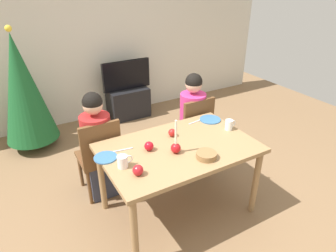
{
  "coord_description": "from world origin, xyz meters",
  "views": [
    {
      "loc": [
        -1.24,
        -1.96,
        2.17
      ],
      "look_at": [
        0.0,
        0.2,
        0.87
      ],
      "focal_mm": 31.79,
      "sensor_mm": 36.0,
      "label": 1
    }
  ],
  "objects_px": {
    "chair_right": "(193,128)",
    "mug_left": "(123,161)",
    "tv_stand": "(128,103)",
    "plate_left": "(106,157)",
    "tv": "(126,75)",
    "apple_near_candle": "(149,146)",
    "bowl_walnuts": "(206,155)",
    "apple_by_left_plate": "(138,170)",
    "apple_by_right_mug": "(172,133)",
    "plate_right": "(210,119)",
    "person_right_child": "(192,122)",
    "mug_right": "(229,125)",
    "christmas_tree": "(23,89)",
    "chair_left": "(100,154)",
    "candle_centerpiece": "(176,146)",
    "person_left_child": "(98,148)",
    "dining_table": "(179,154)"
  },
  "relations": [
    {
      "from": "candle_centerpiece",
      "to": "apple_by_right_mug",
      "type": "relative_size",
      "value": 4.17
    },
    {
      "from": "plate_left",
      "to": "apple_by_left_plate",
      "type": "relative_size",
      "value": 2.3
    },
    {
      "from": "plate_left",
      "to": "person_right_child",
      "type": "bearing_deg",
      "value": 21.69
    },
    {
      "from": "dining_table",
      "to": "chair_right",
      "type": "height_order",
      "value": "chair_right"
    },
    {
      "from": "tv_stand",
      "to": "apple_by_left_plate",
      "type": "distance_m",
      "value": 2.73
    },
    {
      "from": "mug_right",
      "to": "person_left_child",
      "type": "bearing_deg",
      "value": 152.75
    },
    {
      "from": "bowl_walnuts",
      "to": "apple_by_left_plate",
      "type": "xyz_separation_m",
      "value": [
        -0.61,
        0.07,
        0.02
      ]
    },
    {
      "from": "mug_right",
      "to": "apple_by_left_plate",
      "type": "height_order",
      "value": "mug_right"
    },
    {
      "from": "person_left_child",
      "to": "bowl_walnuts",
      "type": "xyz_separation_m",
      "value": [
        0.68,
        -0.91,
        0.21
      ]
    },
    {
      "from": "plate_right",
      "to": "mug_right",
      "type": "relative_size",
      "value": 1.82
    },
    {
      "from": "person_left_child",
      "to": "tv",
      "type": "relative_size",
      "value": 1.48
    },
    {
      "from": "dining_table",
      "to": "chair_left",
      "type": "height_order",
      "value": "chair_left"
    },
    {
      "from": "chair_right",
      "to": "tv",
      "type": "bearing_deg",
      "value": 94.62
    },
    {
      "from": "tv_stand",
      "to": "apple_by_right_mug",
      "type": "distance_m",
      "value": 2.21
    },
    {
      "from": "chair_right",
      "to": "person_left_child",
      "type": "xyz_separation_m",
      "value": [
        -1.16,
        0.03,
        0.06
      ]
    },
    {
      "from": "christmas_tree",
      "to": "plate_right",
      "type": "height_order",
      "value": "christmas_tree"
    },
    {
      "from": "bowl_walnuts",
      "to": "tv_stand",
      "type": "bearing_deg",
      "value": 82.44
    },
    {
      "from": "chair_left",
      "to": "apple_near_candle",
      "type": "bearing_deg",
      "value": -59.83
    },
    {
      "from": "tv_stand",
      "to": "candle_centerpiece",
      "type": "relative_size",
      "value": 2.02
    },
    {
      "from": "apple_by_left_plate",
      "to": "apple_by_right_mug",
      "type": "bearing_deg",
      "value": 36.1
    },
    {
      "from": "apple_by_right_mug",
      "to": "chair_right",
      "type": "bearing_deg",
      "value": 37.26
    },
    {
      "from": "dining_table",
      "to": "tv",
      "type": "xyz_separation_m",
      "value": [
        0.45,
        2.3,
        0.04
      ]
    },
    {
      "from": "chair_right",
      "to": "tv_stand",
      "type": "height_order",
      "value": "chair_right"
    },
    {
      "from": "dining_table",
      "to": "plate_left",
      "type": "relative_size",
      "value": 6.99
    },
    {
      "from": "chair_right",
      "to": "mug_left",
      "type": "bearing_deg",
      "value": -150.38
    },
    {
      "from": "chair_left",
      "to": "plate_right",
      "type": "xyz_separation_m",
      "value": [
        1.15,
        -0.31,
        0.24
      ]
    },
    {
      "from": "mug_right",
      "to": "plate_left",
      "type": "bearing_deg",
      "value": 174.53
    },
    {
      "from": "tv",
      "to": "chair_left",
      "type": "bearing_deg",
      "value": -121.04
    },
    {
      "from": "candle_centerpiece",
      "to": "plate_left",
      "type": "relative_size",
      "value": 1.58
    },
    {
      "from": "apple_by_right_mug",
      "to": "plate_right",
      "type": "bearing_deg",
      "value": 10.49
    },
    {
      "from": "apple_by_right_mug",
      "to": "mug_left",
      "type": "bearing_deg",
      "value": -158.36
    },
    {
      "from": "tv_stand",
      "to": "plate_left",
      "type": "relative_size",
      "value": 3.2
    },
    {
      "from": "chair_right",
      "to": "person_right_child",
      "type": "bearing_deg",
      "value": 90.0
    },
    {
      "from": "candle_centerpiece",
      "to": "mug_left",
      "type": "relative_size",
      "value": 2.36
    },
    {
      "from": "tv_stand",
      "to": "plate_left",
      "type": "xyz_separation_m",
      "value": [
        -1.09,
        -2.15,
        0.52
      ]
    },
    {
      "from": "plate_right",
      "to": "apple_by_right_mug",
      "type": "distance_m",
      "value": 0.54
    },
    {
      "from": "tv",
      "to": "apple_by_right_mug",
      "type": "height_order",
      "value": "tv"
    },
    {
      "from": "person_right_child",
      "to": "mug_left",
      "type": "xyz_separation_m",
      "value": [
        -1.15,
        -0.68,
        0.23
      ]
    },
    {
      "from": "christmas_tree",
      "to": "mug_left",
      "type": "bearing_deg",
      "value": -76.31
    },
    {
      "from": "person_right_child",
      "to": "apple_by_right_mug",
      "type": "bearing_deg",
      "value": -140.63
    },
    {
      "from": "candle_centerpiece",
      "to": "plate_left",
      "type": "xyz_separation_m",
      "value": [
        -0.57,
        0.22,
        -0.06
      ]
    },
    {
      "from": "plate_right",
      "to": "apple_by_left_plate",
      "type": "distance_m",
      "value": 1.19
    },
    {
      "from": "candle_centerpiece",
      "to": "apple_by_right_mug",
      "type": "xyz_separation_m",
      "value": [
        0.12,
        0.27,
        -0.03
      ]
    },
    {
      "from": "bowl_walnuts",
      "to": "apple_by_left_plate",
      "type": "bearing_deg",
      "value": 173.13
    },
    {
      "from": "chair_left",
      "to": "christmas_tree",
      "type": "xyz_separation_m",
      "value": [
        -0.5,
        1.43,
        0.33
      ]
    },
    {
      "from": "mug_left",
      "to": "apple_near_candle",
      "type": "height_order",
      "value": "mug_left"
    },
    {
      "from": "mug_left",
      "to": "apple_near_candle",
      "type": "relative_size",
      "value": 1.6
    },
    {
      "from": "mug_left",
      "to": "apple_near_candle",
      "type": "distance_m",
      "value": 0.32
    },
    {
      "from": "chair_right",
      "to": "plate_left",
      "type": "relative_size",
      "value": 4.5
    },
    {
      "from": "plate_left",
      "to": "tv",
      "type": "bearing_deg",
      "value": 63.06
    }
  ]
}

